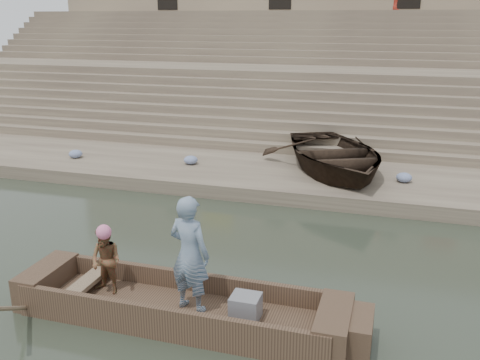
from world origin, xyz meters
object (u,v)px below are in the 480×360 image
at_px(standing_man, 190,254).
at_px(rowing_man, 106,261).
at_px(main_rowboat, 179,313).
at_px(television, 245,307).
at_px(beached_rowboat, 334,154).

height_order(standing_man, rowing_man, standing_man).
xyz_separation_m(main_rowboat, standing_man, (0.21, 0.03, 1.09)).
height_order(main_rowboat, standing_man, standing_man).
bearing_deg(main_rowboat, television, -0.00).
height_order(standing_man, television, standing_man).
height_order(television, beached_rowboat, beached_rowboat).
xyz_separation_m(main_rowboat, rowing_man, (-1.39, 0.12, 0.70)).
relative_size(rowing_man, beached_rowboat, 0.23).
xyz_separation_m(main_rowboat, beached_rowboat, (1.49, 8.25, 0.83)).
relative_size(main_rowboat, beached_rowboat, 0.96).
bearing_deg(rowing_man, standing_man, 5.70).
bearing_deg(rowing_man, television, 6.36).
distance_m(television, beached_rowboat, 8.27).
xyz_separation_m(rowing_man, television, (2.53, -0.12, -0.39)).
relative_size(main_rowboat, television, 10.87).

